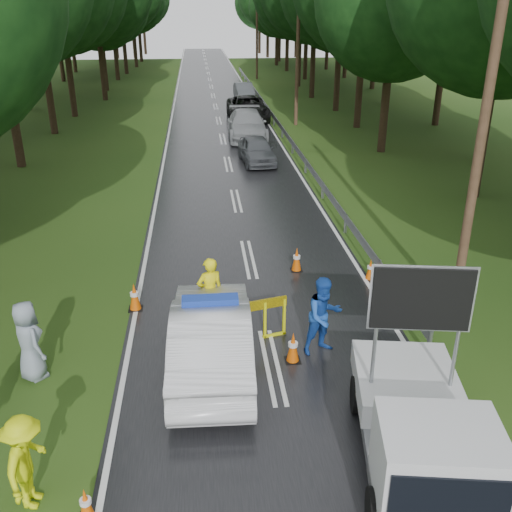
{
  "coord_description": "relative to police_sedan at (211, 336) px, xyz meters",
  "views": [
    {
      "loc": [
        -1.47,
        -10.85,
        7.64
      ],
      "look_at": [
        -0.03,
        3.33,
        1.3
      ],
      "focal_mm": 40.0,
      "sensor_mm": 36.0,
      "label": 1
    }
  ],
  "objects": [
    {
      "name": "police_sedan",
      "position": [
        0.0,
        0.0,
        0.0
      ],
      "size": [
        1.89,
        5.03,
        1.8
      ],
      "rotation": [
        0.0,
        0.0,
        3.11
      ],
      "color": "silver",
      "rests_on": "ground"
    },
    {
      "name": "bystander_right",
      "position": [
        -3.96,
        0.02,
        0.11
      ],
      "size": [
        1.03,
        1.08,
        1.86
      ],
      "primitive_type": "imported",
      "rotation": [
        0.0,
        0.0,
        2.24
      ],
      "color": "gray",
      "rests_on": "ground"
    },
    {
      "name": "guardrail",
      "position": [
        5.06,
        29.55,
        -0.28
      ],
      "size": [
        0.12,
        60.06,
        0.7
      ],
      "color": "gray",
      "rests_on": "ground"
    },
    {
      "name": "cone_right",
      "position": [
        4.86,
        4.06,
        -0.5
      ],
      "size": [
        0.32,
        0.32,
        0.67
      ],
      "color": "black",
      "rests_on": "ground"
    },
    {
      "name": "queue_car_fourth",
      "position": [
        3.96,
        39.58,
        -0.14
      ],
      "size": [
        1.64,
        4.23,
        1.37
      ],
      "primitive_type": "imported",
      "rotation": [
        0.0,
        0.0,
        0.05
      ],
      "color": "#3E4246",
      "rests_on": "ground"
    },
    {
      "name": "road",
      "position": [
        1.36,
        29.89,
        -0.81
      ],
      "size": [
        7.0,
        140.0,
        0.02
      ],
      "primitive_type": "cube",
      "color": "black",
      "rests_on": "ground"
    },
    {
      "name": "barrier",
      "position": [
        0.59,
        0.89,
        0.01
      ],
      "size": [
        2.59,
        0.71,
        1.1
      ],
      "rotation": [
        0.0,
        0.0,
        0.25
      ],
      "color": "#DFE20C",
      "rests_on": "ground"
    },
    {
      "name": "cone_far",
      "position": [
        2.76,
        4.89,
        -0.45
      ],
      "size": [
        0.36,
        0.36,
        0.77
      ],
      "color": "black",
      "rests_on": "ground"
    },
    {
      "name": "civilian",
      "position": [
        2.64,
        0.39,
        0.14
      ],
      "size": [
        1.13,
        1.01,
        1.93
      ],
      "primitive_type": "imported",
      "rotation": [
        0.0,
        0.0,
        0.35
      ],
      "color": "#1B4DB4",
      "rests_on": "ground"
    },
    {
      "name": "officer",
      "position": [
        0.02,
        1.89,
        0.12
      ],
      "size": [
        0.8,
        0.65,
        1.88
      ],
      "primitive_type": "imported",
      "rotation": [
        0.0,
        0.0,
        3.48
      ],
      "color": "#FFEF0D",
      "rests_on": "ground"
    },
    {
      "name": "queue_car_first",
      "position": [
        2.87,
        18.05,
        -0.14
      ],
      "size": [
        1.92,
        4.1,
        1.36
      ],
      "primitive_type": "imported",
      "rotation": [
        0.0,
        0.0,
        0.08
      ],
      "color": "#44474C",
      "rests_on": "ground"
    },
    {
      "name": "utility_pole_far",
      "position": [
        6.56,
        53.89,
        4.24
      ],
      "size": [
        1.4,
        0.24,
        10.0
      ],
      "color": "#412E1E",
      "rests_on": "ground"
    },
    {
      "name": "work_truck",
      "position": [
        3.47,
        -3.64,
        0.13
      ],
      "size": [
        2.63,
        4.65,
        3.51
      ],
      "rotation": [
        0.0,
        0.0,
        -0.17
      ],
      "color": "gray",
      "rests_on": "ground"
    },
    {
      "name": "cone_center",
      "position": [
        1.86,
        0.03,
        -0.45
      ],
      "size": [
        0.36,
        0.36,
        0.77
      ],
      "color": "black",
      "rests_on": "ground"
    },
    {
      "name": "bystander_left",
      "position": [
        -3.08,
        -3.6,
        0.05
      ],
      "size": [
        0.79,
        1.2,
        1.74
      ],
      "primitive_type": "imported",
      "rotation": [
        0.0,
        0.0,
        1.44
      ],
      "color": "#CCDE0C",
      "rests_on": "ground"
    },
    {
      "name": "queue_car_second",
      "position": [
        2.89,
        24.05,
        -0.01
      ],
      "size": [
        2.43,
        5.69,
        1.64
      ],
      "primitive_type": "imported",
      "rotation": [
        0.0,
        0.0,
        -0.02
      ],
      "color": "gray",
      "rests_on": "ground"
    },
    {
      "name": "cone_left_mid",
      "position": [
        -2.0,
        2.89,
        -0.44
      ],
      "size": [
        0.38,
        0.38,
        0.8
      ],
      "color": "black",
      "rests_on": "ground"
    },
    {
      "name": "utility_pole_near",
      "position": [
        6.56,
        1.89,
        4.24
      ],
      "size": [
        1.4,
        0.24,
        10.0
      ],
      "color": "#412E1E",
      "rests_on": "ground"
    },
    {
      "name": "utility_pole_mid",
      "position": [
        6.56,
        27.89,
        4.24
      ],
      "size": [
        1.4,
        0.24,
        10.0
      ],
      "color": "#412E1E",
      "rests_on": "ground"
    },
    {
      "name": "ground",
      "position": [
        1.36,
        -0.11,
        -0.82
      ],
      "size": [
        160.0,
        160.0,
        0.0
      ],
      "primitive_type": "plane",
      "color": "#1F4012",
      "rests_on": "ground"
    },
    {
      "name": "cone_near_left",
      "position": [
        -2.14,
        -4.04,
        -0.51
      ],
      "size": [
        0.31,
        0.31,
        0.65
      ],
      "color": "black",
      "rests_on": "ground"
    },
    {
      "name": "queue_car_third",
      "position": [
        3.47,
        30.05,
        -0.01
      ],
      "size": [
        2.82,
        5.93,
        1.64
      ],
      "primitive_type": "imported",
      "rotation": [
        0.0,
        0.0,
        0.02
      ],
      "color": "black",
      "rests_on": "ground"
    }
  ]
}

